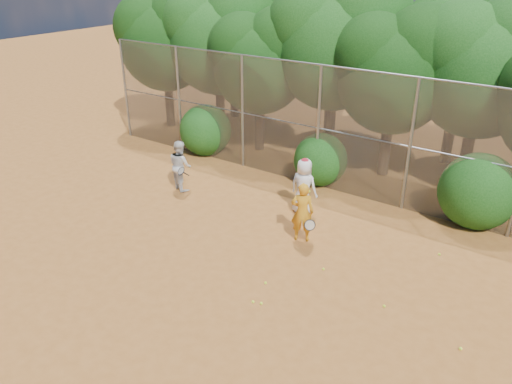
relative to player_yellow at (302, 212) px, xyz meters
The scene contains 24 objects.
ground 2.79m from the player_yellow, 98.91° to the right, with size 80.00×80.00×0.00m, color #945521.
fence_back 3.63m from the player_yellow, 98.93° to the left, with size 20.05×0.09×4.03m.
tree_0 11.66m from the player_yellow, 151.22° to the left, with size 4.38×3.81×6.00m.
tree_1 10.01m from the player_yellow, 141.18° to the left, with size 4.64×4.03×6.35m.
tree_2 7.64m from the player_yellow, 133.01° to the left, with size 3.99×3.47×5.47m.
tree_3 7.54m from the player_yellow, 110.69° to the left, with size 4.89×4.26×6.70m.
tree_4 6.33m from the player_yellow, 88.55° to the left, with size 4.19×3.64×5.73m.
tree_5 7.65m from the player_yellow, 67.58° to the left, with size 4.51×3.92×6.17m.
tree_9 12.23m from the player_yellow, 135.46° to the left, with size 4.83×4.20×6.62m.
tree_10 9.82m from the player_yellow, 111.67° to the left, with size 5.15×4.48×7.06m.
tree_11 8.83m from the player_yellow, 78.38° to the left, with size 4.64×4.03×6.35m.
bush_0 7.39m from the player_yellow, 150.18° to the left, with size 2.00×2.00×2.00m, color #134411.
bush_1 3.94m from the player_yellow, 111.01° to the left, with size 1.80×1.80×1.80m, color #134411.
bush_2 5.14m from the player_yellow, 45.69° to the left, with size 2.20×2.20×2.20m, color #134411.
player_yellow is the anchor object (origin of this frame).
player_teen 1.62m from the player_yellow, 118.47° to the left, with size 0.85×0.57×1.73m.
player_white 4.95m from the player_yellow, behind, with size 0.98×0.89×1.66m.
ball_0 3.41m from the player_yellow, 26.58° to the right, with size 0.07×0.07×0.07m, color #CEEF2B.
ball_1 1.73m from the player_yellow, 39.12° to the right, with size 0.07×0.07×0.07m, color #CEEF2B.
ball_2 3.15m from the player_yellow, 80.58° to the right, with size 0.07×0.07×0.07m, color #CEEF2B.
ball_3 5.12m from the player_yellow, 21.84° to the right, with size 0.07×0.07×0.07m, color #CEEF2B.
ball_4 3.12m from the player_yellow, 76.99° to the right, with size 0.07×0.07×0.07m, color #CEEF2B.
ball_5 3.68m from the player_yellow, 21.84° to the left, with size 0.07×0.07×0.07m, color #CEEF2B.
ball_6 2.41m from the player_yellow, 81.54° to the right, with size 0.07×0.07×0.07m, color #CEEF2B.
Camera 1 is at (6.07, -7.71, 7.02)m, focal length 35.00 mm.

